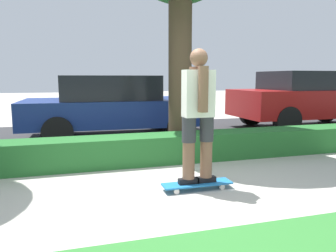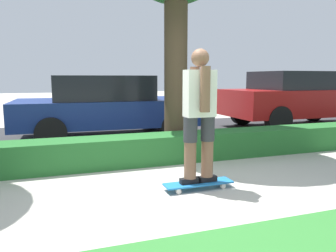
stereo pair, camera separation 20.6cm
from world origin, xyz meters
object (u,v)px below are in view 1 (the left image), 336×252
(skater_person, at_px, (198,113))
(parked_car_middle, at_px, (114,105))
(skateboard, at_px, (197,184))
(parked_car_rear, at_px, (309,98))

(skater_person, xyz_separation_m, parked_car_middle, (-0.53, 4.14, -0.22))
(skateboard, relative_size, skater_person, 0.54)
(skateboard, xyz_separation_m, parked_car_middle, (-0.53, 4.14, 0.70))
(skater_person, bearing_deg, skateboard, -172.87)
(skater_person, height_order, parked_car_middle, skater_person)
(skateboard, height_order, parked_car_middle, parked_car_middle)
(skateboard, distance_m, parked_car_rear, 6.52)
(skateboard, distance_m, parked_car_middle, 4.23)
(skateboard, height_order, skater_person, skater_person)
(skateboard, bearing_deg, skater_person, 7.13)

